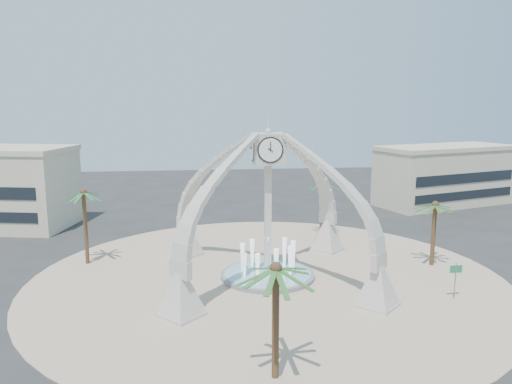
{
  "coord_description": "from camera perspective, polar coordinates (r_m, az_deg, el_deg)",
  "views": [
    {
      "loc": [
        -5.78,
        -40.17,
        14.76
      ],
      "look_at": [
        -0.76,
        2.0,
        7.1
      ],
      "focal_mm": 35.0,
      "sensor_mm": 36.0,
      "label": 1
    }
  ],
  "objects": [
    {
      "name": "ground",
      "position": [
        43.19,
        1.33,
        -9.77
      ],
      "size": [
        140.0,
        140.0,
        0.0
      ],
      "primitive_type": "plane",
      "color": "#282828",
      "rests_on": "ground"
    },
    {
      "name": "fountain",
      "position": [
        43.09,
        1.33,
        -9.41
      ],
      "size": [
        8.0,
        8.0,
        3.62
      ],
      "color": "gray",
      "rests_on": "ground"
    },
    {
      "name": "palm_west",
      "position": [
        47.66,
        -19.12,
        -0.16
      ],
      "size": [
        4.8,
        4.8,
        7.49
      ],
      "rotation": [
        0.0,
        0.0,
        -0.3
      ],
      "color": "brown",
      "rests_on": "ground"
    },
    {
      "name": "street_sign",
      "position": [
        40.95,
        21.85,
        -8.64
      ],
      "size": [
        1.05,
        0.09,
        2.85
      ],
      "rotation": [
        0.0,
        0.0,
        0.0
      ],
      "color": "slate",
      "rests_on": "ground"
    },
    {
      "name": "palm_south",
      "position": [
        26.34,
        2.29,
        -8.89
      ],
      "size": [
        4.53,
        4.53,
        7.02
      ],
      "rotation": [
        0.0,
        0.0,
        0.09
      ],
      "color": "brown",
      "rests_on": "ground"
    },
    {
      "name": "building_ne",
      "position": [
        77.7,
        20.71,
        1.83
      ],
      "size": [
        21.87,
        14.17,
        8.6
      ],
      "rotation": [
        0.0,
        0.0,
        0.31
      ],
      "color": "#B8AF90",
      "rests_on": "ground"
    },
    {
      "name": "plaza",
      "position": [
        43.18,
        1.33,
        -9.73
      ],
      "size": [
        40.0,
        40.0,
        0.06
      ],
      "primitive_type": "cylinder",
      "color": "tan",
      "rests_on": "ground"
    },
    {
      "name": "palm_east",
      "position": [
        47.58,
        19.81,
        -1.47
      ],
      "size": [
        5.24,
        5.24,
        6.46
      ],
      "rotation": [
        0.0,
        0.0,
        -0.39
      ],
      "color": "brown",
      "rests_on": "ground"
    },
    {
      "name": "palm_north",
      "position": [
        55.8,
        7.55,
        0.91
      ],
      "size": [
        4.26,
        4.26,
        6.61
      ],
      "rotation": [
        0.0,
        0.0,
        0.17
      ],
      "color": "brown",
      "rests_on": "ground"
    },
    {
      "name": "clock_tower",
      "position": [
        41.42,
        1.37,
        -1.3
      ],
      "size": [
        17.94,
        17.94,
        16.3
      ],
      "color": "beige",
      "rests_on": "ground"
    }
  ]
}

